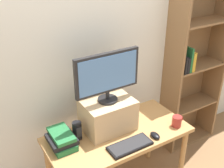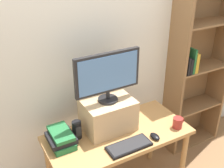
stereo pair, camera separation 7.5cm
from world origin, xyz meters
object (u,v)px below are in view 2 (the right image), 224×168
at_px(keyboard, 129,146).
at_px(riser_box, 108,114).
at_px(coffee_mug, 178,123).
at_px(computer_mouse, 155,136).
at_px(bookshelf_unit, 196,66).
at_px(desk_speaker, 77,130).
at_px(desk, 118,142).
at_px(book_stack, 61,138).
at_px(computer_monitor, 108,75).

bearing_deg(keyboard, riser_box, 93.65).
bearing_deg(coffee_mug, computer_mouse, -174.41).
distance_m(bookshelf_unit, desk_speaker, 1.50).
bearing_deg(desk, book_stack, 168.36).
bearing_deg(desk, desk_speaker, 159.99).
xyz_separation_m(desk, riser_box, (-0.03, 0.12, 0.23)).
height_order(desk, computer_mouse, computer_mouse).
height_order(bookshelf_unit, coffee_mug, bookshelf_unit).
bearing_deg(riser_box, keyboard, -86.35).
xyz_separation_m(desk, computer_monitor, (-0.03, 0.12, 0.61)).
bearing_deg(bookshelf_unit, riser_box, -170.96).
bearing_deg(computer_monitor, bookshelf_unit, 9.12).
distance_m(desk, desk_speaker, 0.39).
bearing_deg(desk, coffee_mug, -19.65).
bearing_deg(desk_speaker, desk, -20.01).
height_order(computer_monitor, coffee_mug, computer_monitor).
height_order(coffee_mug, desk_speaker, desk_speaker).
height_order(computer_mouse, book_stack, book_stack).
bearing_deg(coffee_mug, keyboard, -178.11).
xyz_separation_m(bookshelf_unit, keyboard, (-1.16, -0.50, -0.25)).
relative_size(riser_box, computer_mouse, 4.13).
xyz_separation_m(riser_box, book_stack, (-0.44, -0.02, -0.08)).
bearing_deg(desk, keyboard, -93.83).
relative_size(bookshelf_unit, riser_box, 4.50).
bearing_deg(riser_box, coffee_mug, -29.06).
xyz_separation_m(computer_monitor, computer_mouse, (0.27, -0.32, -0.50)).
xyz_separation_m(bookshelf_unit, computer_mouse, (-0.91, -0.51, -0.24)).
relative_size(riser_box, computer_monitor, 0.75).
bearing_deg(desk, computer_monitor, 105.89).
relative_size(computer_mouse, book_stack, 0.38).
height_order(bookshelf_unit, book_stack, bookshelf_unit).
bearing_deg(computer_monitor, riser_box, 90.00).
relative_size(computer_monitor, computer_mouse, 5.49).
distance_m(computer_monitor, book_stack, 0.64).
height_order(keyboard, coffee_mug, coffee_mug).
bearing_deg(coffee_mug, desk, 160.35).
height_order(desk, book_stack, book_stack).
height_order(riser_box, coffee_mug, riser_box).
relative_size(bookshelf_unit, computer_mouse, 18.59).
bearing_deg(riser_box, desk, -74.30).
height_order(riser_box, computer_mouse, riser_box).
distance_m(computer_monitor, computer_mouse, 0.65).
xyz_separation_m(desk, book_stack, (-0.47, 0.10, 0.15)).
distance_m(computer_mouse, coffee_mug, 0.27).
distance_m(bookshelf_unit, keyboard, 1.29).
relative_size(desk, computer_mouse, 11.91).
height_order(bookshelf_unit, riser_box, bookshelf_unit).
xyz_separation_m(coffee_mug, desk_speaker, (-0.83, 0.30, 0.03)).
distance_m(desk, keyboard, 0.22).
relative_size(desk, coffee_mug, 10.64).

